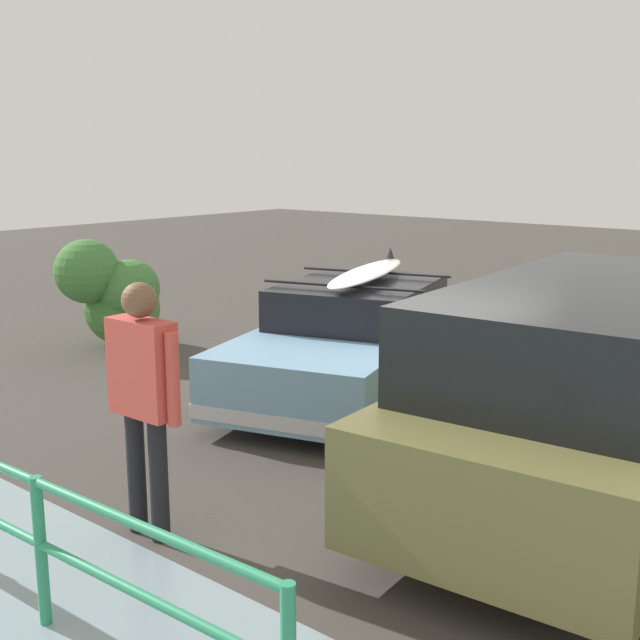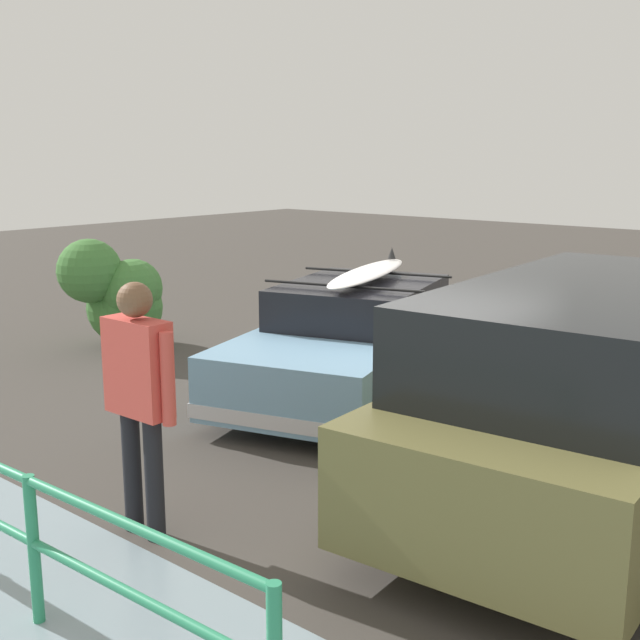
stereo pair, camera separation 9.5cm
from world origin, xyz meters
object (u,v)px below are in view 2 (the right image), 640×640
Objects in this scene: bush_near_left at (120,294)px; person_bystander at (139,386)px; suv_car at (590,390)px; sedan_car at (355,341)px.

person_bystander is at bearing 145.27° from bush_near_left.
person_bystander is 5.87m from bush_near_left.
suv_car reaches higher than bush_near_left.
sedan_car is 2.85× the size of bush_near_left.
sedan_car is 3.93m from person_bystander.
bush_near_left is (7.00, -0.72, -0.13)m from suv_car.
suv_car is 7.04m from bush_near_left.
person_bystander reaches higher than suv_car.
suv_car is 3.07× the size of bush_near_left.
person_bystander reaches higher than sedan_car.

